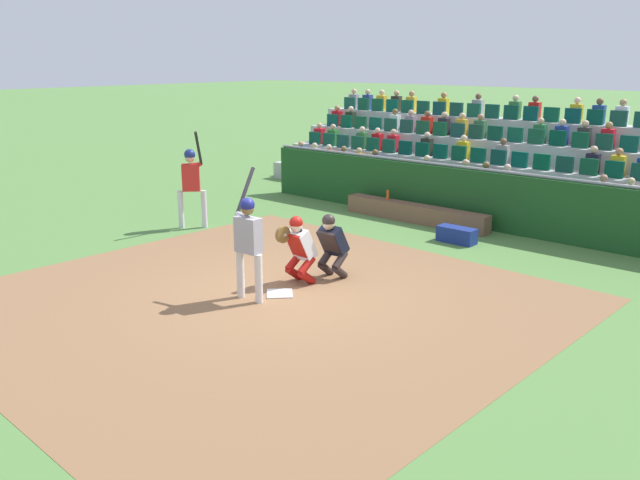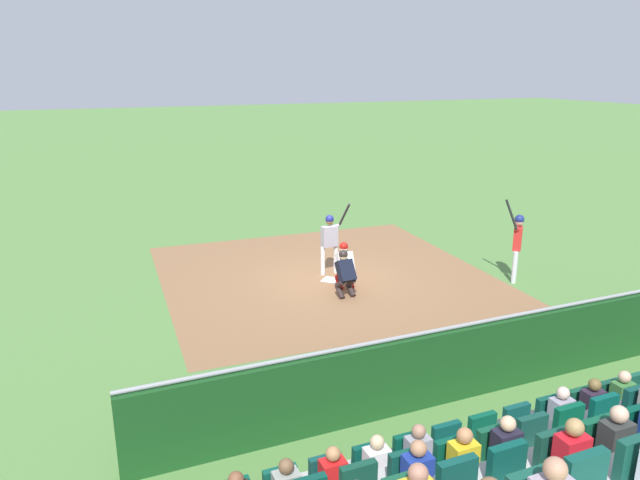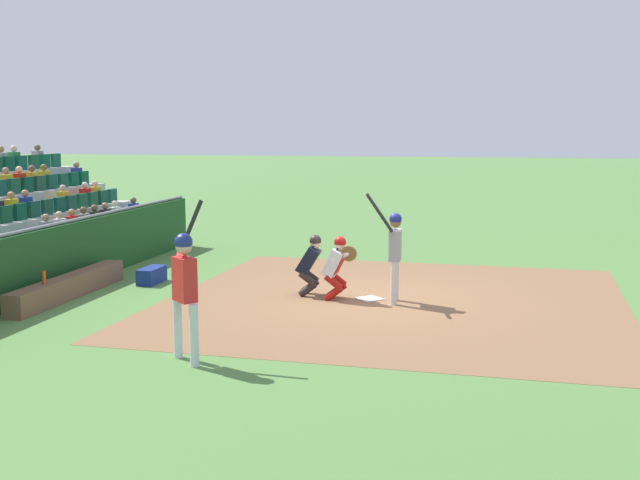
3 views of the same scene
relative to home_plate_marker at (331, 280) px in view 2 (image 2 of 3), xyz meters
name	(u,v)px [view 2 (image 2 of 3)]	position (x,y,z in m)	size (l,w,h in m)	color
ground_plane	(331,280)	(0.00, 0.00, -0.02)	(160.00, 160.00, 0.00)	#507D3C
infield_dirt_patch	(324,275)	(0.00, 0.50, -0.01)	(9.00, 8.80, 0.01)	brown
home_plate_marker	(331,280)	(0.00, 0.00, 0.00)	(0.44, 0.44, 0.02)	white
batter_at_plate	(330,238)	(0.20, 0.51, 1.08)	(0.69, 0.66, 2.16)	silver
catcher_crouching	(345,262)	(0.14, -0.63, 0.70)	(0.48, 0.71, 1.28)	#AB150F
home_plate_umpire	(345,271)	(-0.13, -1.23, 0.67)	(0.49, 0.52, 1.26)	#2B2120
dugout_wall	(474,359)	(0.00, -6.46, 0.68)	(12.31, 0.24, 1.44)	#17461C
dugout_bench	(501,358)	(1.11, -5.91, 0.20)	(3.94, 0.40, 0.44)	brown
water_bottle_on_bench	(537,336)	(1.96, -5.93, 0.55)	(0.07, 0.07, 0.25)	#D84E17
equipment_duffel_bag	(399,355)	(-0.63, -4.92, 0.16)	(0.85, 0.36, 0.34)	navy
on_deck_batter	(517,239)	(4.78, -1.93, 1.17)	(0.73, 0.58, 2.33)	silver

